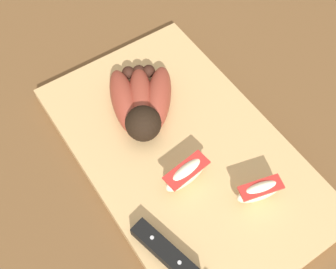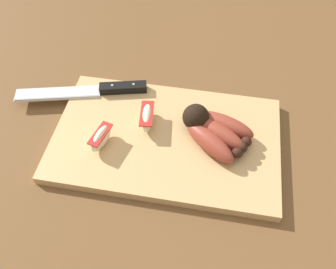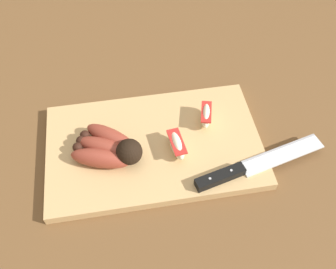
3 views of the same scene
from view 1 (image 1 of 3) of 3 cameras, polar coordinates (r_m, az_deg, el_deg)
ground_plane at (r=0.62m, az=1.25°, el=-3.35°), size 6.00×6.00×0.00m
cutting_board at (r=0.61m, az=2.04°, el=-2.45°), size 0.44×0.27×0.02m
banana_bunch at (r=0.62m, az=-3.61°, el=4.28°), size 0.14×0.13×0.05m
apple_wedge_near at (r=0.56m, az=2.49°, el=-5.35°), size 0.03×0.07×0.04m
apple_wedge_middle at (r=0.56m, az=12.29°, el=-7.52°), size 0.04×0.07×0.04m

